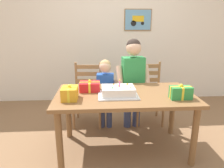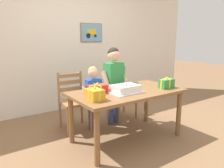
# 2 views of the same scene
# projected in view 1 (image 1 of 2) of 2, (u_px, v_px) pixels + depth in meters

# --- Properties ---
(ground_plane) EXTENTS (20.00, 20.00, 0.00)m
(ground_plane) POSITION_uv_depth(u_px,v_px,m) (124.00, 149.00, 2.63)
(ground_plane) COLOR #846042
(back_wall) EXTENTS (6.40, 0.11, 2.60)m
(back_wall) POSITION_uv_depth(u_px,v_px,m) (113.00, 34.00, 4.03)
(back_wall) COLOR silver
(back_wall) RESTS_ON ground
(dining_table) EXTENTS (1.58, 0.86, 0.72)m
(dining_table) POSITION_uv_depth(u_px,v_px,m) (125.00, 101.00, 2.45)
(dining_table) COLOR brown
(dining_table) RESTS_ON ground
(birthday_cake) EXTENTS (0.44, 0.34, 0.19)m
(birthday_cake) POSITION_uv_depth(u_px,v_px,m) (118.00, 91.00, 2.35)
(birthday_cake) COLOR silver
(birthday_cake) RESTS_ON dining_table
(gift_box_red_large) EXTENTS (0.23, 0.13, 0.17)m
(gift_box_red_large) POSITION_uv_depth(u_px,v_px,m) (181.00, 93.00, 2.26)
(gift_box_red_large) COLOR #2D8E42
(gift_box_red_large) RESTS_ON dining_table
(gift_box_beside_cake) EXTENTS (0.24, 0.19, 0.14)m
(gift_box_beside_cake) POSITION_uv_depth(u_px,v_px,m) (90.00, 86.00, 2.52)
(gift_box_beside_cake) COLOR red
(gift_box_beside_cake) RESTS_ON dining_table
(gift_box_corner_small) EXTENTS (0.17, 0.22, 0.17)m
(gift_box_corner_small) POSITION_uv_depth(u_px,v_px,m) (70.00, 93.00, 2.24)
(gift_box_corner_small) COLOR gold
(gift_box_corner_small) RESTS_ON dining_table
(chair_left) EXTENTS (0.45, 0.45, 0.92)m
(chair_left) POSITION_uv_depth(u_px,v_px,m) (88.00, 94.00, 3.22)
(chair_left) COLOR #996B42
(chair_left) RESTS_ON ground
(chair_right) EXTENTS (0.43, 0.43, 0.92)m
(chair_right) POSITION_uv_depth(u_px,v_px,m) (148.00, 92.00, 3.28)
(chair_right) COLOR #996B42
(chair_right) RESTS_ON ground
(child_older) EXTENTS (0.49, 0.28, 1.30)m
(child_older) POSITION_uv_depth(u_px,v_px,m) (133.00, 75.00, 2.99)
(child_older) COLOR #38426B
(child_older) RESTS_ON ground
(child_younger) EXTENTS (0.38, 0.22, 1.02)m
(child_younger) POSITION_uv_depth(u_px,v_px,m) (105.00, 88.00, 3.02)
(child_younger) COLOR #38426B
(child_younger) RESTS_ON ground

